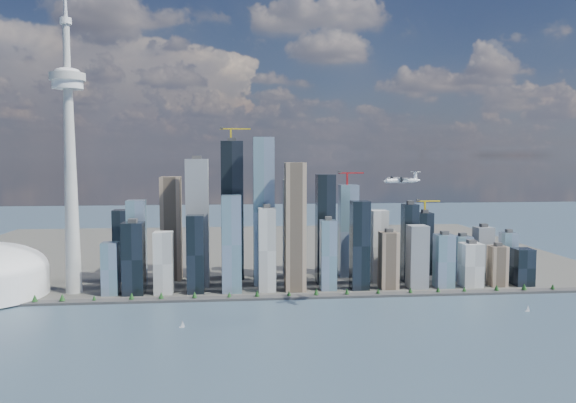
{
  "coord_description": "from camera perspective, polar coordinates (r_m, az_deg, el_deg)",
  "views": [
    {
      "loc": [
        -34.93,
        -632.75,
        229.32
      ],
      "look_at": [
        51.18,
        260.0,
        155.62
      ],
      "focal_mm": 35.0,
      "sensor_mm": 36.0,
      "label": 1
    }
  ],
  "objects": [
    {
      "name": "ground",
      "position": [
        673.93,
        -2.29,
        -15.2
      ],
      "size": [
        4000.0,
        4000.0,
        0.0
      ],
      "primitive_type": "plane",
      "color": "#35465E",
      "rests_on": "ground"
    },
    {
      "name": "seawall",
      "position": [
        912.22,
        -3.19,
        -9.74
      ],
      "size": [
        1100.0,
        22.0,
        4.0
      ],
      "primitive_type": "cube",
      "color": "#383838",
      "rests_on": "ground"
    },
    {
      "name": "land",
      "position": [
        1352.53,
        -3.97,
        -5.01
      ],
      "size": [
        1400.0,
        900.0,
        3.0
      ],
      "primitive_type": "cube",
      "color": "#4C4C47",
      "rests_on": "ground"
    },
    {
      "name": "shoreline_trees",
      "position": [
        910.55,
        -3.19,
        -9.33
      ],
      "size": [
        960.53,
        7.2,
        8.8
      ],
      "color": "#3F2D1E",
      "rests_on": "seawall"
    },
    {
      "name": "skyscraper_cluster",
      "position": [
        984.52,
        0.06,
        -3.62
      ],
      "size": [
        736.0,
        142.0,
        278.44
      ],
      "color": "black",
      "rests_on": "land"
    },
    {
      "name": "needle_tower",
      "position": [
        979.32,
        -21.29,
        4.76
      ],
      "size": [
        56.0,
        56.0,
        550.5
      ],
      "color": "#B0B0AB",
      "rests_on": "land"
    },
    {
      "name": "airplane",
      "position": [
        803.49,
        11.49,
        2.16
      ],
      "size": [
        61.65,
        55.19,
        15.53
      ],
      "rotation": [
        0.0,
        0.0,
        0.36
      ],
      "color": "silver",
      "rests_on": "ground"
    },
    {
      "name": "sailboat_west",
      "position": [
        779.62,
        -10.69,
        -12.23
      ],
      "size": [
        7.53,
        2.19,
        10.48
      ],
      "rotation": [
        0.0,
        0.0,
        -0.03
      ],
      "color": "white",
      "rests_on": "ground"
    },
    {
      "name": "sailboat_east",
      "position": [
        912.06,
        23.17,
        -10.04
      ],
      "size": [
        7.41,
        2.21,
        10.3
      ],
      "rotation": [
        0.0,
        0.0,
        -0.04
      ],
      "color": "white",
      "rests_on": "ground"
    }
  ]
}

